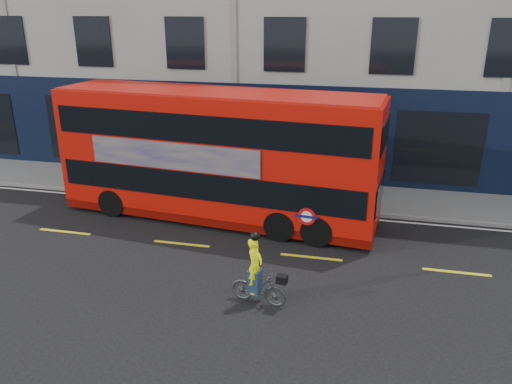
% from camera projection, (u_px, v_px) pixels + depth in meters
% --- Properties ---
extents(ground, '(120.00, 120.00, 0.00)m').
position_uv_depth(ground, '(162.00, 267.00, 13.96)').
color(ground, black).
rests_on(ground, ground).
extents(pavement, '(60.00, 3.00, 0.12)m').
position_uv_depth(pavement, '(226.00, 188.00, 19.88)').
color(pavement, slate).
rests_on(pavement, ground).
extents(kerb, '(60.00, 0.12, 0.13)m').
position_uv_depth(kerb, '(215.00, 201.00, 18.51)').
color(kerb, gray).
rests_on(kerb, ground).
extents(road_edge_line, '(58.00, 0.10, 0.01)m').
position_uv_depth(road_edge_line, '(213.00, 206.00, 18.25)').
color(road_edge_line, silver).
rests_on(road_edge_line, ground).
extents(lane_dashes, '(58.00, 0.12, 0.01)m').
position_uv_depth(lane_dashes, '(182.00, 244.00, 15.33)').
color(lane_dashes, yellow).
rests_on(lane_dashes, ground).
extents(bus, '(10.96, 3.58, 4.34)m').
position_uv_depth(bus, '(218.00, 155.00, 16.54)').
color(bus, red).
rests_on(bus, ground).
extents(cyclist, '(1.47, 0.61, 1.91)m').
position_uv_depth(cyclist, '(257.00, 280.00, 12.06)').
color(cyclist, '#404344').
rests_on(cyclist, ground).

